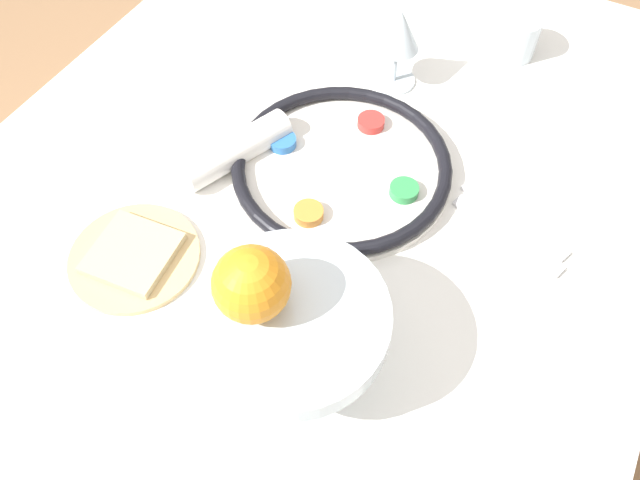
% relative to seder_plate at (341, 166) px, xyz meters
% --- Properties ---
extents(ground_plane, '(8.00, 8.00, 0.00)m').
position_rel_seder_plate_xyz_m(ground_plane, '(0.14, -0.02, -0.72)').
color(ground_plane, '#99704C').
extents(dining_table, '(1.51, 1.00, 0.70)m').
position_rel_seder_plate_xyz_m(dining_table, '(0.14, -0.02, -0.37)').
color(dining_table, white).
rests_on(dining_table, ground_plane).
extents(seder_plate, '(0.32, 0.32, 0.03)m').
position_rel_seder_plate_xyz_m(seder_plate, '(0.00, 0.00, 0.00)').
color(seder_plate, silver).
rests_on(seder_plate, dining_table).
extents(wine_glass, '(0.07, 0.07, 0.14)m').
position_rel_seder_plate_xyz_m(wine_glass, '(-0.22, -0.02, 0.08)').
color(wine_glass, silver).
rests_on(wine_glass, dining_table).
extents(fruit_stand, '(0.22, 0.22, 0.12)m').
position_rel_seder_plate_xyz_m(fruit_stand, '(0.29, 0.09, 0.08)').
color(fruit_stand, silver).
rests_on(fruit_stand, dining_table).
extents(orange_fruit, '(0.08, 0.08, 0.08)m').
position_rel_seder_plate_xyz_m(orange_fruit, '(0.30, 0.05, 0.15)').
color(orange_fruit, orange).
rests_on(orange_fruit, fruit_stand).
extents(bread_plate, '(0.17, 0.17, 0.02)m').
position_rel_seder_plate_xyz_m(bread_plate, '(0.27, -0.17, -0.01)').
color(bread_plate, tan).
rests_on(bread_plate, dining_table).
extents(napkin_roll, '(0.18, 0.11, 0.05)m').
position_rel_seder_plate_xyz_m(napkin_roll, '(0.05, -0.15, 0.01)').
color(napkin_roll, white).
rests_on(napkin_roll, dining_table).
extents(cup_near, '(0.08, 0.08, 0.07)m').
position_rel_seder_plate_xyz_m(cup_near, '(-0.38, 0.13, 0.02)').
color(cup_near, silver).
rests_on(cup_near, dining_table).
extents(fork_left, '(0.08, 0.17, 0.01)m').
position_rel_seder_plate_xyz_m(fork_left, '(-0.04, 0.25, -0.01)').
color(fork_left, silver).
rests_on(fork_left, dining_table).
extents(fork_right, '(0.07, 0.17, 0.01)m').
position_rel_seder_plate_xyz_m(fork_right, '(-0.01, 0.25, -0.01)').
color(fork_right, silver).
rests_on(fork_right, dining_table).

